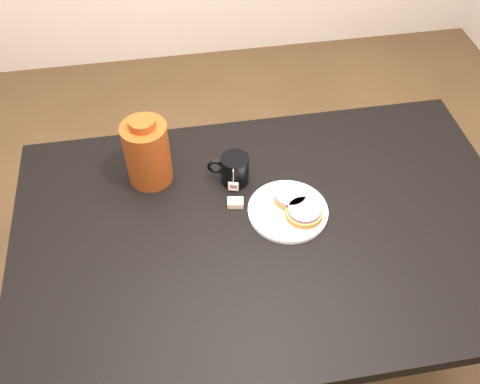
% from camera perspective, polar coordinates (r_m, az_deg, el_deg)
% --- Properties ---
extents(ground_plane, '(4.00, 4.00, 0.00)m').
position_cam_1_polar(ground_plane, '(2.11, 2.24, -16.41)').
color(ground_plane, brown).
extents(table, '(1.40, 0.90, 0.75)m').
position_cam_1_polar(table, '(1.54, 2.97, -5.64)').
color(table, black).
rests_on(table, ground_plane).
extents(plate, '(0.22, 0.22, 0.02)m').
position_cam_1_polar(plate, '(1.50, 5.13, -1.96)').
color(plate, white).
rests_on(plate, table).
extents(bagel_back, '(0.10, 0.10, 0.03)m').
position_cam_1_polar(bagel_back, '(1.51, 5.38, -0.47)').
color(bagel_back, brown).
rests_on(bagel_back, plate).
extents(bagel_front, '(0.13, 0.13, 0.03)m').
position_cam_1_polar(bagel_front, '(1.48, 6.84, -2.16)').
color(bagel_front, brown).
rests_on(bagel_front, plate).
extents(mug, '(0.13, 0.10, 0.09)m').
position_cam_1_polar(mug, '(1.55, -0.62, 2.42)').
color(mug, black).
rests_on(mug, table).
extents(teabag_pouch, '(0.05, 0.04, 0.02)m').
position_cam_1_polar(teabag_pouch, '(1.51, -0.49, -1.16)').
color(teabag_pouch, '#C6B793').
rests_on(teabag_pouch, table).
extents(bagel_package, '(0.17, 0.17, 0.22)m').
position_cam_1_polar(bagel_package, '(1.55, -9.86, 4.21)').
color(bagel_package, '#5B210B').
rests_on(bagel_package, table).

